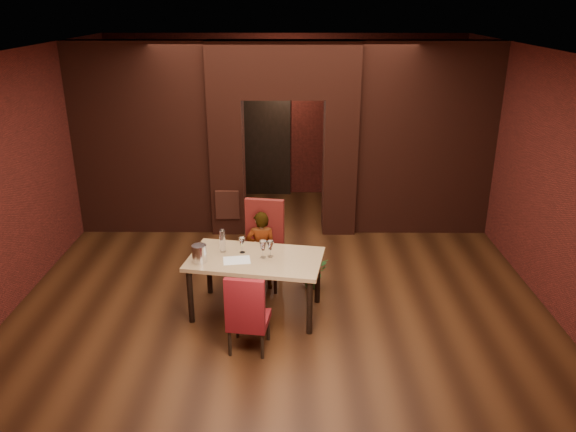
# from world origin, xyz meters

# --- Properties ---
(floor) EXTENTS (8.00, 8.00, 0.00)m
(floor) POSITION_xyz_m (0.00, 0.00, 0.00)
(floor) COLOR #412210
(floor) RESTS_ON ground
(ceiling) EXTENTS (7.00, 8.00, 0.04)m
(ceiling) POSITION_xyz_m (0.00, 0.00, 3.20)
(ceiling) COLOR silver
(ceiling) RESTS_ON ground
(wall_back) EXTENTS (7.00, 0.04, 3.20)m
(wall_back) POSITION_xyz_m (0.00, 4.00, 1.60)
(wall_back) COLOR maroon
(wall_back) RESTS_ON ground
(wall_front) EXTENTS (7.00, 0.04, 3.20)m
(wall_front) POSITION_xyz_m (0.00, -4.00, 1.60)
(wall_front) COLOR maroon
(wall_front) RESTS_ON ground
(wall_left) EXTENTS (0.04, 8.00, 3.20)m
(wall_left) POSITION_xyz_m (-3.50, 0.00, 1.60)
(wall_left) COLOR maroon
(wall_left) RESTS_ON ground
(wall_right) EXTENTS (0.04, 8.00, 3.20)m
(wall_right) POSITION_xyz_m (3.50, 0.00, 1.60)
(wall_right) COLOR maroon
(wall_right) RESTS_ON ground
(pillar_left) EXTENTS (0.55, 0.55, 2.30)m
(pillar_left) POSITION_xyz_m (-0.95, 2.00, 1.15)
(pillar_left) COLOR maroon
(pillar_left) RESTS_ON ground
(pillar_right) EXTENTS (0.55, 0.55, 2.30)m
(pillar_right) POSITION_xyz_m (0.95, 2.00, 1.15)
(pillar_right) COLOR maroon
(pillar_right) RESTS_ON ground
(lintel) EXTENTS (2.45, 0.55, 0.90)m
(lintel) POSITION_xyz_m (0.00, 2.00, 2.75)
(lintel) COLOR maroon
(lintel) RESTS_ON ground
(wing_wall_left) EXTENTS (2.28, 0.35, 3.20)m
(wing_wall_left) POSITION_xyz_m (-2.36, 2.00, 1.60)
(wing_wall_left) COLOR maroon
(wing_wall_left) RESTS_ON ground
(wing_wall_right) EXTENTS (2.28, 0.35, 3.20)m
(wing_wall_right) POSITION_xyz_m (2.36, 2.00, 1.60)
(wing_wall_right) COLOR maroon
(wing_wall_right) RESTS_ON ground
(vent_panel) EXTENTS (0.40, 0.03, 0.50)m
(vent_panel) POSITION_xyz_m (-0.95, 1.71, 0.55)
(vent_panel) COLOR #A4472F
(vent_panel) RESTS_ON ground
(rear_door) EXTENTS (0.90, 0.08, 2.10)m
(rear_door) POSITION_xyz_m (-0.40, 3.94, 1.05)
(rear_door) COLOR black
(rear_door) RESTS_ON ground
(rear_door_frame) EXTENTS (1.02, 0.04, 2.22)m
(rear_door_frame) POSITION_xyz_m (-0.40, 3.90, 1.05)
(rear_door_frame) COLOR black
(rear_door_frame) RESTS_ON ground
(dining_table) EXTENTS (1.79, 1.19, 0.78)m
(dining_table) POSITION_xyz_m (-0.31, -0.83, 0.39)
(dining_table) COLOR tan
(dining_table) RESTS_ON ground
(chair_far) EXTENTS (0.62, 0.62, 1.20)m
(chair_far) POSITION_xyz_m (-0.28, -0.08, 0.60)
(chair_far) COLOR maroon
(chair_far) RESTS_ON ground
(chair_near) EXTENTS (0.50, 0.50, 0.98)m
(chair_near) POSITION_xyz_m (-0.35, -1.64, 0.49)
(chair_near) COLOR maroon
(chair_near) RESTS_ON ground
(person_seated) EXTENTS (0.43, 0.29, 1.14)m
(person_seated) POSITION_xyz_m (-0.28, -0.17, 0.57)
(person_seated) COLOR white
(person_seated) RESTS_ON ground
(wine_glass_a) EXTENTS (0.08, 0.08, 0.20)m
(wine_glass_a) POSITION_xyz_m (-0.49, -0.68, 0.88)
(wine_glass_a) COLOR white
(wine_glass_a) RESTS_ON dining_table
(wine_glass_b) EXTENTS (0.09, 0.09, 0.23)m
(wine_glass_b) POSITION_xyz_m (-0.22, -0.84, 0.89)
(wine_glass_b) COLOR white
(wine_glass_b) RESTS_ON dining_table
(wine_glass_c) EXTENTS (0.09, 0.09, 0.21)m
(wine_glass_c) POSITION_xyz_m (-0.13, -0.81, 0.88)
(wine_glass_c) COLOR silver
(wine_glass_c) RESTS_ON dining_table
(tasting_sheet) EXTENTS (0.36, 0.29, 0.00)m
(tasting_sheet) POSITION_xyz_m (-0.54, -0.92, 0.78)
(tasting_sheet) COLOR white
(tasting_sheet) RESTS_ON dining_table
(wine_bucket) EXTENTS (0.18, 0.18, 0.22)m
(wine_bucket) POSITION_xyz_m (-0.99, -0.96, 0.89)
(wine_bucket) COLOR silver
(wine_bucket) RESTS_ON dining_table
(water_bottle) EXTENTS (0.07, 0.07, 0.32)m
(water_bottle) POSITION_xyz_m (-0.74, -0.66, 0.93)
(water_bottle) COLOR white
(water_bottle) RESTS_ON dining_table
(potted_plant) EXTENTS (0.51, 0.49, 0.44)m
(potted_plant) POSITION_xyz_m (0.44, -0.13, 0.22)
(potted_plant) COLOR #2E672A
(potted_plant) RESTS_ON ground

